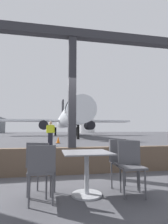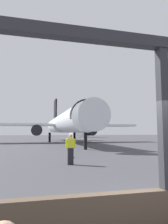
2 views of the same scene
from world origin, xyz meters
name	(u,v)px [view 1 (image 1 of 2)]	position (x,y,z in m)	size (l,w,h in m)	color
ground_plane	(53,135)	(0.00, 40.00, 0.00)	(220.00, 220.00, 0.00)	#424247
window_frame	(72,121)	(0.00, 0.00, 1.36)	(8.65, 0.24, 3.90)	brown
dining_table	(87,169)	(0.08, -1.57, 0.44)	(0.82, 0.82, 0.73)	slate
cafe_chair_window_left	(41,168)	(-0.68, -1.82, 0.53)	(0.42, 0.42, 0.88)	#4C4C51
cafe_chair_window_right	(121,159)	(0.81, -1.33, 0.56)	(0.48, 0.48, 0.93)	#4C4C51
cafe_chair_aisle_left	(131,162)	(0.86, -1.66, 0.55)	(0.45, 0.45, 0.92)	#4C4C51
cafe_chair_aisle_right	(40,164)	(-0.72, -1.48, 0.54)	(0.51, 0.51, 0.90)	#4C4C51
airplane	(67,119)	(2.90, 33.02, 3.52)	(28.31, 37.05, 10.24)	silver
ground_crew_worker	(50,134)	(-0.56, 8.02, 0.90)	(0.57, 0.22, 1.74)	black
traffic_cone	(58,140)	(0.11, 11.22, 0.29)	(0.36, 0.36, 0.61)	orange
fuel_storage_tank	(86,126)	(15.52, 76.69, 3.09)	(7.90, 7.90, 6.17)	white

